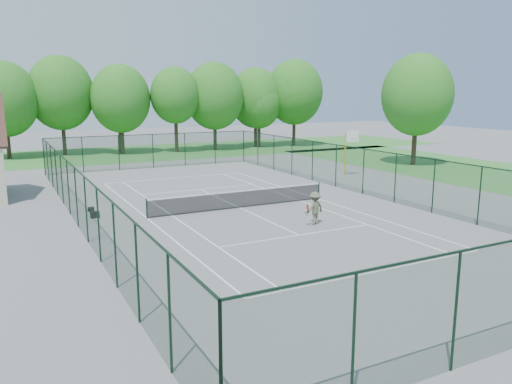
{
  "coord_description": "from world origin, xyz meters",
  "views": [
    {
      "loc": [
        -12.2,
        -25.55,
        6.55
      ],
      "look_at": [
        0.0,
        -2.0,
        1.3
      ],
      "focal_mm": 35.0,
      "sensor_mm": 36.0,
      "label": 1
    }
  ],
  "objects_px": {
    "basketball_goal": "(349,144)",
    "tennis_player": "(315,208)",
    "tennis_net": "(240,198)",
    "sports_bag_a": "(95,215)"
  },
  "relations": [
    {
      "from": "tennis_net",
      "to": "sports_bag_a",
      "type": "distance_m",
      "value": 8.08
    },
    {
      "from": "tennis_net",
      "to": "basketball_goal",
      "type": "relative_size",
      "value": 3.04
    },
    {
      "from": "sports_bag_a",
      "to": "tennis_player",
      "type": "bearing_deg",
      "value": -43.52
    },
    {
      "from": "basketball_goal",
      "to": "tennis_player",
      "type": "height_order",
      "value": "basketball_goal"
    },
    {
      "from": "basketball_goal",
      "to": "tennis_player",
      "type": "distance_m",
      "value": 16.22
    },
    {
      "from": "tennis_net",
      "to": "tennis_player",
      "type": "xyz_separation_m",
      "value": [
        1.76,
        -5.06,
        0.27
      ]
    },
    {
      "from": "tennis_net",
      "to": "basketball_goal",
      "type": "height_order",
      "value": "basketball_goal"
    },
    {
      "from": "basketball_goal",
      "to": "tennis_player",
      "type": "bearing_deg",
      "value": -133.71
    },
    {
      "from": "basketball_goal",
      "to": "sports_bag_a",
      "type": "distance_m",
      "value": 21.6
    },
    {
      "from": "sports_bag_a",
      "to": "tennis_player",
      "type": "relative_size",
      "value": 0.25
    }
  ]
}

